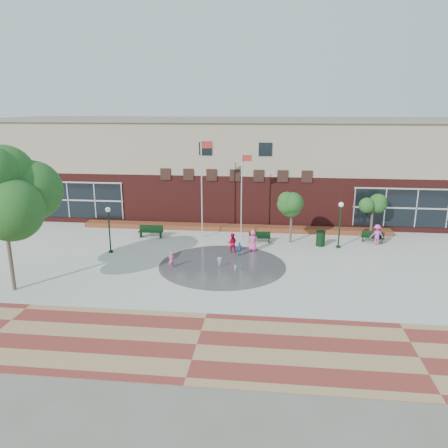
# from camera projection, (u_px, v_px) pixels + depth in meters

# --- Properties ---
(ground) EXTENTS (120.00, 120.00, 0.00)m
(ground) POSITION_uv_depth(u_px,v_px,m) (217.00, 283.00, 26.10)
(ground) COLOR #666056
(ground) RESTS_ON ground
(plaza_concrete) EXTENTS (46.00, 18.00, 0.01)m
(plaza_concrete) POSITION_uv_depth(u_px,v_px,m) (224.00, 260.00, 29.93)
(plaza_concrete) COLOR #A8A8A0
(plaza_concrete) RESTS_ON ground
(paver_band) EXTENTS (46.00, 6.00, 0.01)m
(paver_band) POSITION_uv_depth(u_px,v_px,m) (197.00, 345.00, 19.38)
(paver_band) COLOR maroon
(paver_band) RESTS_ON ground
(splash_pad) EXTENTS (8.40, 8.40, 0.01)m
(splash_pad) POSITION_uv_depth(u_px,v_px,m) (222.00, 266.00, 28.97)
(splash_pad) COLOR #383A3D
(splash_pad) RESTS_ON ground
(library_building) EXTENTS (44.40, 10.40, 9.20)m
(library_building) POSITION_uv_depth(u_px,v_px,m) (240.00, 167.00, 41.65)
(library_building) COLOR #511B19
(library_building) RESTS_ON ground
(flower_bed) EXTENTS (26.00, 1.20, 0.40)m
(flower_bed) POSITION_uv_depth(u_px,v_px,m) (234.00, 230.00, 37.23)
(flower_bed) COLOR #A80A20
(flower_bed) RESTS_ON ground
(flagpole_left) EXTENTS (0.89, 0.42, 8.10)m
(flagpole_left) POSITION_uv_depth(u_px,v_px,m) (202.00, 182.00, 34.07)
(flagpole_left) COLOR white
(flagpole_left) RESTS_ON ground
(flagpole_right) EXTENTS (0.82, 0.36, 7.03)m
(flagpole_right) POSITION_uv_depth(u_px,v_px,m) (242.00, 190.00, 34.09)
(flagpole_right) COLOR white
(flagpole_right) RESTS_ON ground
(lamp_left) EXTENTS (0.36, 0.36, 3.37)m
(lamp_left) POSITION_uv_depth(u_px,v_px,m) (109.00, 225.00, 31.02)
(lamp_left) COLOR black
(lamp_left) RESTS_ON ground
(lamp_right) EXTENTS (0.37, 0.37, 3.50)m
(lamp_right) POSITION_uv_depth(u_px,v_px,m) (340.00, 220.00, 32.04)
(lamp_right) COLOR black
(lamp_right) RESTS_ON ground
(bench_left) EXTENTS (1.95, 0.56, 0.98)m
(bench_left) POSITION_uv_depth(u_px,v_px,m) (151.00, 234.00, 35.12)
(bench_left) COLOR black
(bench_left) RESTS_ON ground
(bench_mid) EXTENTS (1.70, 0.64, 0.83)m
(bench_mid) POSITION_uv_depth(u_px,v_px,m) (260.00, 239.00, 33.80)
(bench_mid) COLOR black
(bench_mid) RESTS_ON ground
(bench_right) EXTENTS (1.76, 0.99, 0.85)m
(bench_right) POSITION_uv_depth(u_px,v_px,m) (372.00, 239.00, 33.78)
(bench_right) COLOR black
(bench_right) RESTS_ON ground
(trash_can) EXTENTS (0.71, 0.71, 1.16)m
(trash_can) POSITION_uv_depth(u_px,v_px,m) (321.00, 238.00, 32.90)
(trash_can) COLOR black
(trash_can) RESTS_ON ground
(tree_big_left) EXTENTS (5.05, 5.05, 8.07)m
(tree_big_left) POSITION_uv_depth(u_px,v_px,m) (1.00, 191.00, 23.64)
(tree_big_left) COLOR #47382D
(tree_big_left) RESTS_ON ground
(tree_mid) EXTENTS (2.50, 2.50, 4.23)m
(tree_mid) POSITION_uv_depth(u_px,v_px,m) (292.00, 204.00, 33.08)
(tree_mid) COLOR #47382D
(tree_mid) RESTS_ON ground
(tree_small_right) EXTENTS (2.13, 2.13, 3.65)m
(tree_small_right) POSITION_uv_depth(u_px,v_px,m) (373.00, 204.00, 34.91)
(tree_small_right) COLOR #47382D
(tree_small_right) RESTS_ON ground
(water_jet_a) EXTENTS (0.33, 0.33, 0.64)m
(water_jet_a) POSITION_uv_depth(u_px,v_px,m) (219.00, 268.00, 28.61)
(water_jet_a) COLOR white
(water_jet_a) RESTS_ON ground
(water_jet_b) EXTENTS (0.19, 0.19, 0.42)m
(water_jet_b) POSITION_uv_depth(u_px,v_px,m) (235.00, 272.00, 27.83)
(water_jet_b) COLOR white
(water_jet_b) RESTS_ON ground
(child_splash) EXTENTS (0.47, 0.41, 1.09)m
(child_splash) POSITION_uv_depth(u_px,v_px,m) (171.00, 260.00, 28.44)
(child_splash) COLOR #DC5998
(child_splash) RESTS_ON ground
(adult_red) EXTENTS (0.72, 0.56, 1.46)m
(adult_red) POSITION_uv_depth(u_px,v_px,m) (232.00, 243.00, 31.38)
(adult_red) COLOR #C30735
(adult_red) RESTS_ON ground
(adult_pink) EXTENTS (0.79, 0.53, 1.57)m
(adult_pink) POSITION_uv_depth(u_px,v_px,m) (253.00, 241.00, 31.75)
(adult_pink) COLOR #E84C92
(adult_pink) RESTS_ON ground
(child_blue) EXTENTS (0.60, 0.26, 1.01)m
(child_blue) POSITION_uv_depth(u_px,v_px,m) (240.00, 249.00, 30.71)
(child_blue) COLOR #2F59A9
(child_blue) RESTS_ON ground
(person_bench) EXTENTS (1.08, 0.68, 1.61)m
(person_bench) POSITION_uv_depth(u_px,v_px,m) (377.00, 235.00, 33.10)
(person_bench) COLOR #D146AD
(person_bench) RESTS_ON ground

